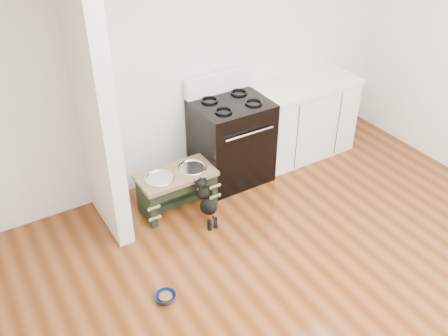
# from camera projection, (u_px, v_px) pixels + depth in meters

# --- Properties ---
(ground) EXTENTS (5.00, 5.00, 0.00)m
(ground) POSITION_uv_depth(u_px,v_px,m) (346.00, 316.00, 3.99)
(ground) COLOR #4F260E
(ground) RESTS_ON ground
(room_shell) EXTENTS (5.00, 5.00, 5.00)m
(room_shell) POSITION_uv_depth(u_px,v_px,m) (382.00, 143.00, 3.09)
(room_shell) COLOR silver
(room_shell) RESTS_ON ground
(partition_wall) EXTENTS (0.15, 0.80, 2.70)m
(partition_wall) POSITION_uv_depth(u_px,v_px,m) (93.00, 98.00, 4.22)
(partition_wall) COLOR silver
(partition_wall) RESTS_ON ground
(oven_range) EXTENTS (0.76, 0.69, 1.14)m
(oven_range) POSITION_uv_depth(u_px,v_px,m) (231.00, 139.00, 5.37)
(oven_range) COLOR black
(oven_range) RESTS_ON ground
(cabinet_run) EXTENTS (1.24, 0.64, 0.91)m
(cabinet_run) POSITION_uv_depth(u_px,v_px,m) (301.00, 118.00, 5.81)
(cabinet_run) COLOR white
(cabinet_run) RESTS_ON ground
(dog_feeder) EXTENTS (0.77, 0.41, 0.44)m
(dog_feeder) POSITION_uv_depth(u_px,v_px,m) (177.00, 184.00, 4.99)
(dog_feeder) COLOR black
(dog_feeder) RESTS_ON ground
(puppy) EXTENTS (0.13, 0.40, 0.47)m
(puppy) POSITION_uv_depth(u_px,v_px,m) (206.00, 201.00, 4.82)
(puppy) COLOR black
(puppy) RESTS_ON ground
(floor_bowl) EXTENTS (0.23, 0.23, 0.05)m
(floor_bowl) POSITION_uv_depth(u_px,v_px,m) (166.00, 297.00, 4.12)
(floor_bowl) COLOR navy
(floor_bowl) RESTS_ON ground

